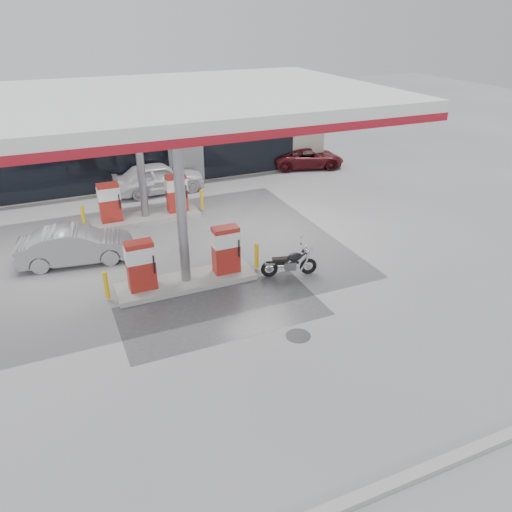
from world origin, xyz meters
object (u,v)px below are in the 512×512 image
Objects in this scene: pump_island_far at (145,204)px; attendant at (178,176)px; parked_car_right at (308,158)px; parked_motorcycle at (290,264)px; sedan_white at (159,178)px; hatchback_silver at (76,245)px; pump_island_near at (185,265)px.

attendant is at bearing 51.46° from pump_island_far.
parked_motorcycle is at bearing 163.90° from parked_car_right.
hatchback_silver is at bearing 142.19° from sedan_white.
pump_island_far is 1.31× the size of hatchback_silver.
parked_car_right is at bearing -103.65° from attendant.
parked_motorcycle is 12.68m from parked_car_right.
pump_island_near is 4.34m from hatchback_silver.
sedan_white is 7.57m from hatchback_silver.
attendant is at bearing -117.06° from sedan_white.
pump_island_near is 1.29× the size of parked_car_right.
sedan_white is 2.66× the size of attendant.
parked_motorcycle is 10.21m from sedan_white.
pump_island_far is 3.49m from sedan_white.
pump_island_near is 1.00× the size of pump_island_far.
sedan_white is at bearing 110.74° from parked_car_right.
pump_island_near is 14.14m from parked_car_right.
pump_island_near is 9.30m from sedan_white.
hatchback_silver is 0.98× the size of parked_car_right.
parked_motorcycle is 0.47× the size of parked_car_right.
pump_island_far is 1.18× the size of sedan_white.
parked_car_right is at bearing -86.51° from sedan_white.
hatchback_silver is 14.79m from parked_car_right.
attendant reaches higher than parked_car_right.
pump_island_far is 2.73× the size of parked_motorcycle.
pump_island_far is 10.77m from parked_car_right.
pump_island_near is at bearing 143.35° from attendant.
pump_island_near is 2.73× the size of parked_motorcycle.
attendant is at bearing 111.81° from parked_motorcycle.
sedan_white is (-1.98, 10.01, 0.31)m from parked_motorcycle.
attendant is at bearing 75.78° from pump_island_near.
pump_island_far reaches higher than attendant.
parked_car_right is (7.77, 1.20, -0.27)m from attendant.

